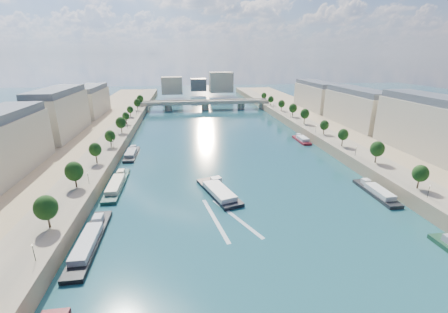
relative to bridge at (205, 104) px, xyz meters
name	(u,v)px	position (x,y,z in m)	size (l,w,h in m)	color
ground	(229,161)	(0.00, -135.04, -5.08)	(700.00, 700.00, 0.00)	#0C2536
quay_left	(62,163)	(-72.00, -135.04, -2.58)	(44.00, 520.00, 5.00)	#9E8460
quay_right	(375,149)	(72.00, -135.04, -2.58)	(44.00, 520.00, 5.00)	#9E8460
pave_left	(98,156)	(-57.00, -135.04, -0.03)	(14.00, 520.00, 0.10)	gray
pave_right	(347,145)	(57.00, -135.04, -0.03)	(14.00, 520.00, 0.10)	gray
trees_left	(102,142)	(-55.00, -133.04, 5.39)	(4.80, 268.80, 8.26)	#382B1E
trees_right	(334,130)	(55.00, -125.04, 5.39)	(4.80, 268.80, 8.26)	#382B1E
lamps_left	(103,157)	(-52.50, -145.04, 2.70)	(0.36, 200.36, 4.28)	black
lamps_right	(333,137)	(52.50, -130.04, 2.70)	(0.36, 200.36, 4.28)	black
buildings_left	(35,126)	(-85.00, -123.04, 11.37)	(16.00, 226.00, 23.20)	#BDB291
buildings_right	(388,115)	(85.00, -123.04, 11.37)	(16.00, 226.00, 23.20)	#BDB291
skyline	(202,84)	(3.19, 84.48, 9.57)	(79.00, 42.00, 22.00)	#BDB291
bridge	(205,104)	(0.00, 0.00, 0.00)	(112.00, 12.00, 8.15)	#C1B79E
tour_barge	(219,192)	(-8.96, -168.32, -4.19)	(14.28, 26.03, 3.59)	black
wake	(225,218)	(-8.96, -184.99, -5.06)	(15.22, 25.79, 0.04)	silver
moored_barges_left	(92,237)	(-45.50, -190.81, -4.24)	(5.00, 160.51, 3.60)	#1A1938
moored_barges_right	(411,217)	(45.50, -193.06, -4.24)	(5.00, 163.17, 3.60)	black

